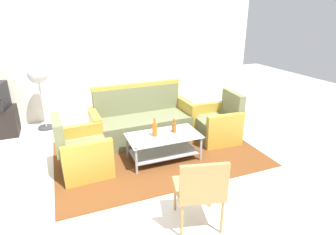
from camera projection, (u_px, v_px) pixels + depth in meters
ground_plane at (172, 180)px, 3.81m from camera, size 14.00×14.00×0.00m
wall_back at (118, 50)px, 5.96m from camera, size 6.52×0.12×2.80m
rug at (158, 153)px, 4.51m from camera, size 3.18×2.11×0.01m
couch at (143, 122)px, 4.95m from camera, size 1.82×0.80×0.96m
armchair_left at (82, 153)px, 3.92m from camera, size 0.73×0.79×0.85m
armchair_right at (218, 124)px, 4.93m from camera, size 0.75×0.80×0.85m
coffee_table at (164, 143)px, 4.25m from camera, size 1.10×0.60×0.40m
bottle_brown at (174, 127)px, 4.28m from camera, size 0.07×0.07×0.22m
bottle_orange at (155, 129)px, 4.14m from camera, size 0.08×0.08×0.29m
cup at (167, 136)px, 4.06m from camera, size 0.08×0.08×0.10m
pedestal_fan at (38, 78)px, 5.14m from camera, size 0.36×0.36×1.27m
wicker_chair at (200, 188)px, 2.81m from camera, size 0.58×0.58×0.84m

